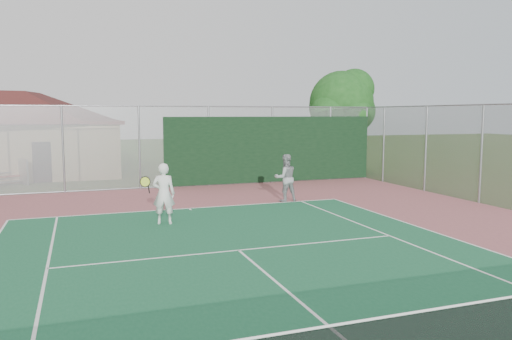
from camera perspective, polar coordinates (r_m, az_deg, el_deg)
The scene contains 6 objects.
back_fence at distance 22.10m, azimuth -5.13°, elevation 2.50°, with size 20.08×0.11×3.53m.
side_fence_right at distance 21.60m, azimuth 18.83°, elevation 2.31°, with size 0.08×9.00×3.50m.
clubhouse at distance 28.82m, azimuth -26.54°, elevation 4.63°, with size 12.03×8.14×5.13m.
tree at distance 26.64m, azimuth 9.91°, elevation 7.30°, with size 3.95×3.74×5.51m.
player_white_front at distance 14.52m, azimuth -10.53°, elevation -2.72°, with size 1.09×0.71×1.76m.
player_grey_back at distance 18.03m, azimuth 3.38°, elevation -0.96°, with size 0.85×0.67×1.71m.
Camera 1 is at (-3.41, -4.37, 3.16)m, focal length 35.00 mm.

